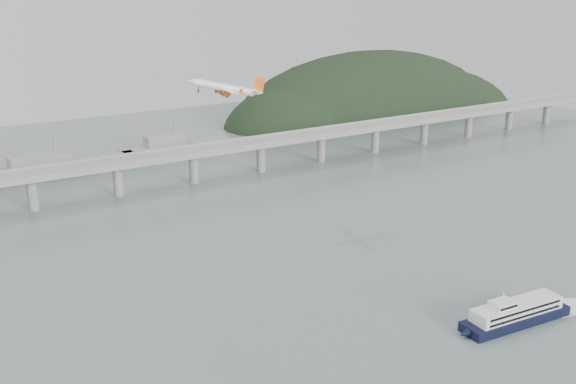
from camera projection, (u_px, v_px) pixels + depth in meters
ground at (363, 315)px, 264.32m from camera, size 900.00×900.00×0.00m
bridge at (162, 161)px, 419.38m from camera, size 800.00×22.00×23.90m
headland at (379, 129)px, 682.73m from camera, size 365.00×155.00×156.00m
ferry at (516, 313)px, 257.18m from camera, size 77.58×17.56×14.63m
airliner at (227, 88)px, 313.56m from camera, size 37.53×34.38×11.43m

